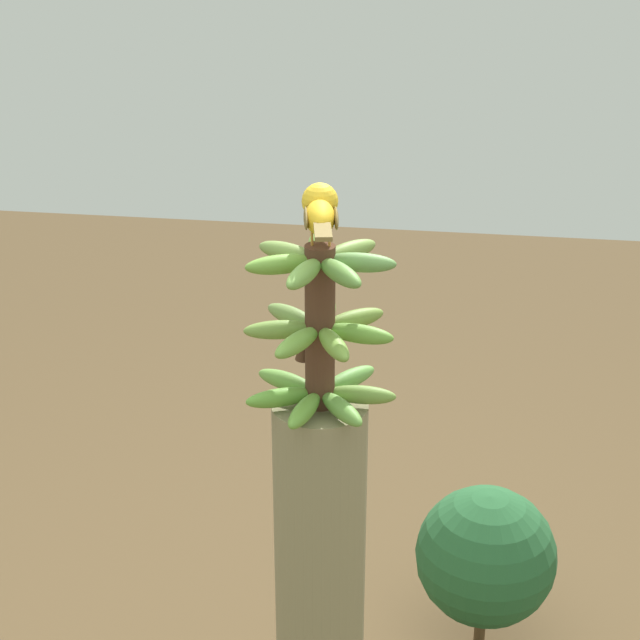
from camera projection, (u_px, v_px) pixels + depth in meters
The scene contains 5 objects.
banana_tree at pixel (320, 616), 2.08m from camera, with size 0.18×0.18×1.00m, color #847A56.
banana_bunch at pixel (320, 328), 1.82m from camera, with size 0.29×0.28×0.32m.
perched_bird at pixel (320, 210), 1.75m from camera, with size 0.23×0.08×0.10m.
fallen_banana at pixel (329, 547), 3.08m from camera, with size 0.13×0.04×0.04m, color #548433.
tropical_shrub at pixel (486, 556), 2.63m from camera, with size 0.37×0.37×0.46m.
Camera 1 is at (1.64, 0.25, 1.90)m, focal length 56.49 mm.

